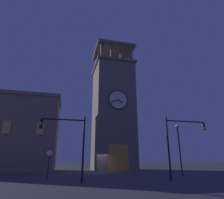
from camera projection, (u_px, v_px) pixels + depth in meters
The scene contains 6 objects.
ground_plane at pixel (101, 172), 27.25m from camera, with size 200.00×200.00×0.00m, color #424247.
clocktower at pixel (113, 112), 35.18m from camera, with size 7.39×7.75×25.16m.
traffic_signal_near at pixel (69, 136), 15.70m from camera, with size 3.69×0.41×5.33m.
traffic_signal_mid at pixel (181, 136), 18.16m from camera, with size 4.27×0.41×5.67m.
street_lamp at pixel (179, 140), 21.69m from camera, with size 0.44×0.44×5.66m.
no_horn_sign at pixel (49, 155), 18.77m from camera, with size 0.78×0.14×2.79m.
Camera 1 is at (5.38, 28.68, 1.80)m, focal length 30.45 mm.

